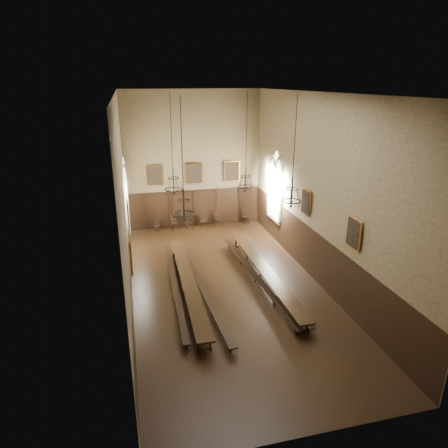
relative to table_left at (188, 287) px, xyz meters
name	(u,v)px	position (x,y,z in m)	size (l,w,h in m)	color
floor	(226,287)	(1.91, 0.27, -0.39)	(9.00, 18.00, 0.02)	black
ceiling	(227,92)	(1.91, 0.27, 8.63)	(9.00, 18.00, 0.02)	black
wall_back	(193,161)	(1.91, 9.28, 4.12)	(9.00, 0.02, 9.00)	#8A7854
wall_front	(316,297)	(1.91, -8.74, 4.12)	(9.00, 0.02, 9.00)	#8A7854
wall_left	(124,205)	(-2.60, 0.27, 4.12)	(0.02, 18.00, 9.00)	#8A7854
wall_right	(319,192)	(6.42, 0.27, 4.12)	(0.02, 18.00, 9.00)	#8A7854
wainscot_panelling	(226,263)	(1.91, 0.27, 0.87)	(9.00, 18.00, 2.50)	black
table_left	(188,287)	(0.00, 0.00, 0.00)	(0.90, 9.71, 0.76)	black
table_right	(264,276)	(3.83, 0.22, 0.00)	(0.76, 9.82, 0.77)	black
bench_left_outer	(175,287)	(-0.60, 0.29, -0.11)	(0.54, 9.34, 0.42)	black
bench_left_inner	(199,284)	(0.55, 0.31, -0.07)	(0.93, 10.73, 0.48)	black
bench_right_inner	(255,278)	(3.39, 0.28, -0.10)	(0.80, 9.79, 0.44)	black
bench_right_outer	(275,278)	(4.37, 0.09, -0.11)	(0.68, 9.27, 0.42)	black
chair_1	(158,227)	(-0.69, 8.82, -0.12)	(0.43, 0.43, 0.87)	black
chair_2	(175,225)	(0.46, 8.87, -0.08)	(0.55, 0.55, 0.99)	black
chair_3	(189,224)	(1.45, 8.76, -0.10)	(0.45, 0.45, 0.91)	black
chair_4	(203,223)	(2.42, 8.85, -0.12)	(0.44, 0.44, 0.87)	black
chair_5	(218,221)	(3.43, 8.88, -0.09)	(0.43, 0.43, 0.95)	black
chair_7	(245,219)	(5.43, 8.87, -0.08)	(0.50, 0.50, 0.98)	black
chandelier_back_left	(174,184)	(-0.18, 2.70, 4.31)	(0.91, 0.91, 4.77)	black
chandelier_back_right	(246,181)	(3.57, 2.82, 4.22)	(0.85, 0.85, 4.87)	black
chandelier_front_left	(184,206)	(-0.38, -2.31, 4.69)	(0.79, 0.79, 4.38)	black
chandelier_front_right	(292,194)	(4.17, -1.74, 4.69)	(0.82, 0.82, 4.38)	black
portrait_back_0	(154,175)	(-0.69, 9.15, 3.32)	(1.10, 0.12, 1.40)	#C6882F
portrait_back_1	(194,173)	(1.91, 9.15, 3.32)	(1.10, 0.12, 1.40)	#C6882F
portrait_back_2	(232,171)	(4.51, 9.15, 3.32)	(1.10, 0.12, 1.40)	#C6882F
portrait_left_0	(128,215)	(-2.47, 1.27, 3.32)	(0.12, 1.00, 1.30)	#C6882F
portrait_left_1	(130,255)	(-2.47, -3.23, 3.32)	(0.12, 1.00, 1.30)	#C6882F
portrait_right_0	(306,202)	(6.29, 1.27, 3.32)	(0.12, 1.00, 1.30)	#C6882F
portrait_right_1	(354,233)	(6.29, -3.23, 3.32)	(0.12, 1.00, 1.30)	#C6882F
window_right	(275,186)	(6.34, 5.77, 3.02)	(0.20, 2.20, 4.60)	white
window_left	(126,195)	(-2.52, 5.77, 3.02)	(0.20, 2.20, 4.60)	white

